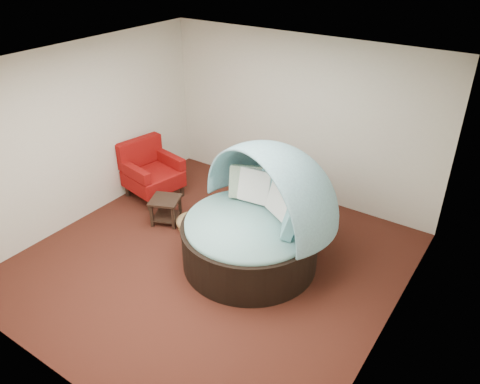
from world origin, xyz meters
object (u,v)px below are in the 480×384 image
Objects in this scene: canopy_daybed at (257,211)px; side_table at (166,207)px; pet_basket at (192,222)px; red_armchair at (151,171)px.

side_table is at bearing -160.25° from canopy_daybed.
side_table reaches higher than pet_basket.
red_armchair is (-1.27, 0.43, 0.37)m from pet_basket.
canopy_daybed is 4.25× the size of side_table.
canopy_daybed is at bearing -5.13° from pet_basket.
pet_basket is 1.40m from red_armchair.
canopy_daybed is 1.83m from side_table.
pet_basket is at bearing -7.66° from red_armchair.
pet_basket is (-1.29, 0.12, -0.73)m from canopy_daybed.
canopy_daybed is at bearing -0.42° from side_table.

